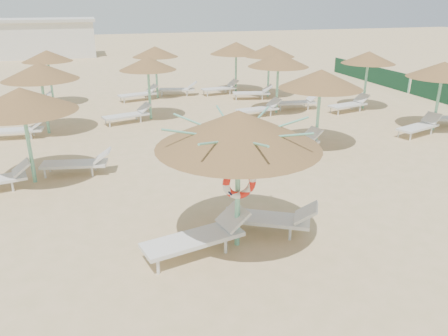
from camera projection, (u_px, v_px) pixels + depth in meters
name	position (u px, v px, depth m)	size (l,w,h in m)	color
ground	(242.00, 238.00, 9.61)	(120.00, 120.00, 0.00)	#D6B082
main_palapa	(238.00, 130.00, 8.43)	(3.28, 3.28, 2.94)	#75CAA7
lounger_main_a	(200.00, 236.00, 8.93)	(2.34, 1.14, 0.82)	silver
lounger_main_b	(272.00, 218.00, 9.72)	(2.12, 1.57, 0.76)	silver
palapa_field	(219.00, 65.00, 18.30)	(19.05, 13.37, 2.72)	#75CAA7
service_hut	(47.00, 38.00, 38.51)	(8.40, 4.40, 3.25)	silver
windbreak_fence	(437.00, 91.00, 22.13)	(0.08, 19.84, 1.10)	#1B5337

